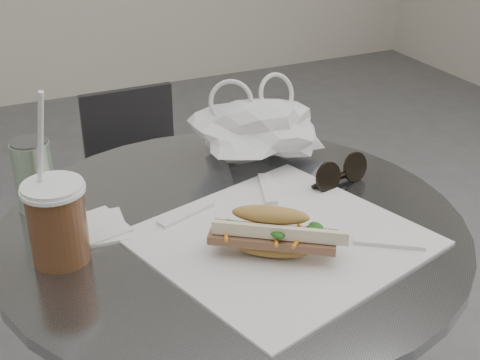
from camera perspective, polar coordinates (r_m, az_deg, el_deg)
name	(u,v)px	position (r m, az deg, el deg)	size (l,w,h in m)	color
cafe_table	(233,353)	(1.25, -0.58, -14.51)	(0.76, 0.76, 0.74)	slate
chair_far	(147,217)	(2.01, -7.90, -3.19)	(0.35, 0.35, 0.65)	#2D2C2F
sandwich_paper	(281,239)	(1.04, 3.55, -5.07)	(0.39, 0.37, 0.00)	white
banh_mi	(272,233)	(0.98, 2.73, -4.53)	(0.24, 0.21, 0.08)	#B69044
iced_coffee	(57,221)	(1.00, -15.35, -3.38)	(0.09, 0.09, 0.27)	brown
sunglasses	(341,174)	(1.21, 8.58, 0.50)	(0.12, 0.05, 0.06)	black
plastic_bag	(259,132)	(1.27, 1.61, 4.10)	(0.24, 0.18, 0.12)	white
napkin_stack	(92,228)	(1.09, -12.50, -4.05)	(0.12, 0.12, 0.01)	white
drink_can	(34,175)	(1.15, -17.19, 0.41)	(0.06, 0.06, 0.12)	#518B59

